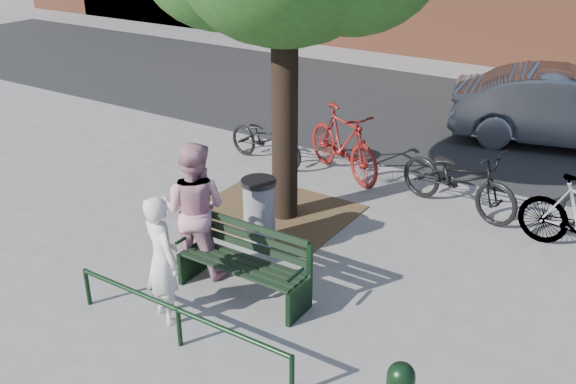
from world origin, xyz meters
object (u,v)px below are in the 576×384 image
Objects in this scene: person_right at (194,209)px; litter_bin at (259,212)px; park_bench at (246,260)px; person_left at (162,259)px; parked_car at (571,109)px; bicycle_c at (459,178)px.

person_right is 1.80× the size of litter_bin.
person_right is (-0.88, 0.07, 0.45)m from park_bench.
person_left reaches higher than parked_car.
bicycle_c is at bearing 52.93° from litter_bin.
park_bench is at bearing -62.31° from litter_bin.
person_right is 0.87× the size of bicycle_c.
park_bench is at bearing 174.44° from bicycle_c.
person_left is 0.87× the size of person_right.
person_left is 5.13m from bicycle_c.
bicycle_c is at bearing -139.92° from person_right.
park_bench is 0.37× the size of parked_car.
parked_car is (2.86, 6.84, 0.25)m from litter_bin.
park_bench is 0.99m from person_right.
park_bench is 1.08× the size of person_left.
person_right is at bearing 175.36° from park_bench.
bicycle_c is (1.43, 3.80, 0.08)m from park_bench.
park_bench is 1.27m from litter_bin.
litter_bin is at bearing 157.94° from bicycle_c.
person_right reaches higher than person_left.
litter_bin is (0.28, 1.06, -0.41)m from person_right.
park_bench is 1.12m from person_left.
parked_car is (2.27, 7.97, 0.29)m from park_bench.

